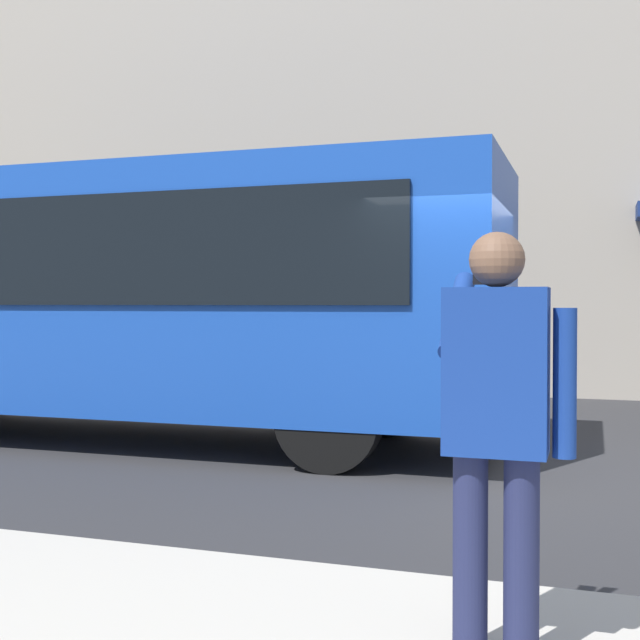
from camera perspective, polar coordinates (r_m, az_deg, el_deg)
name	(u,v)px	position (r m, az deg, el deg)	size (l,w,h in m)	color
ground_plane	(514,473)	(7.93, 13.25, -10.26)	(60.00, 60.00, 0.00)	#2B2B2D
building_facade_far	(554,42)	(15.21, 15.90, 18.02)	(28.00, 1.55, 12.00)	#A89E8E
red_bus	(111,293)	(9.91, -14.25, 1.81)	(9.05, 2.54, 3.08)	#1947AD
pedestrian_photographer	(497,411)	(3.36, 12.16, -6.15)	(0.53, 0.52, 1.70)	#1E2347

